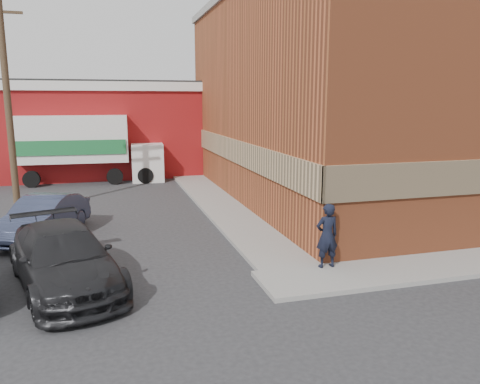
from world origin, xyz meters
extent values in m
plane|color=#28282B|center=(0.00, 0.00, 0.00)|extent=(90.00, 90.00, 0.00)
cube|color=#A84E2B|center=(8.50, 9.00, 4.50)|extent=(14.00, 18.00, 9.00)
cube|color=tan|center=(1.46, 9.00, 2.30)|extent=(0.08, 18.16, 1.00)
cube|color=gray|center=(0.60, 9.00, 0.06)|extent=(1.80, 18.00, 0.12)
cube|color=maroon|center=(-6.00, 20.00, 2.50)|extent=(16.00, 8.00, 5.00)
cube|color=silver|center=(-6.00, 20.00, 5.25)|extent=(16.30, 8.30, 0.50)
cube|color=black|center=(-6.00, 20.00, 5.55)|extent=(16.00, 8.00, 0.10)
cylinder|color=#4F3B27|center=(-7.50, 9.00, 4.50)|extent=(0.26, 0.26, 9.00)
imported|color=black|center=(1.51, -0.25, 0.98)|extent=(0.64, 0.43, 1.73)
imported|color=#333A55|center=(-6.07, 5.18, 0.69)|extent=(2.88, 4.42, 1.38)
imported|color=black|center=(-5.08, 0.50, 0.74)|extent=(3.39, 5.46, 1.48)
cube|color=white|center=(-5.65, 16.00, 2.44)|extent=(5.87, 2.63, 2.49)
cube|color=#1D6D37|center=(-5.71, 14.84, 2.06)|extent=(5.55, 0.34, 0.77)
cube|color=white|center=(-1.92, 15.79, 1.05)|extent=(1.84, 2.20, 2.11)
cylinder|color=black|center=(-7.81, 15.16, 0.43)|extent=(0.88, 0.34, 0.86)
cylinder|color=black|center=(-7.70, 17.08, 0.43)|extent=(0.88, 0.34, 0.86)
cylinder|color=black|center=(-3.60, 14.92, 0.43)|extent=(0.88, 0.34, 0.86)
cylinder|color=black|center=(-3.49, 16.84, 0.43)|extent=(0.88, 0.34, 0.86)
cylinder|color=black|center=(-1.97, 14.83, 0.43)|extent=(0.88, 0.34, 0.86)
cylinder|color=black|center=(-1.86, 16.74, 0.43)|extent=(0.88, 0.34, 0.86)
camera|label=1|loc=(-3.94, -10.99, 4.46)|focal=35.00mm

